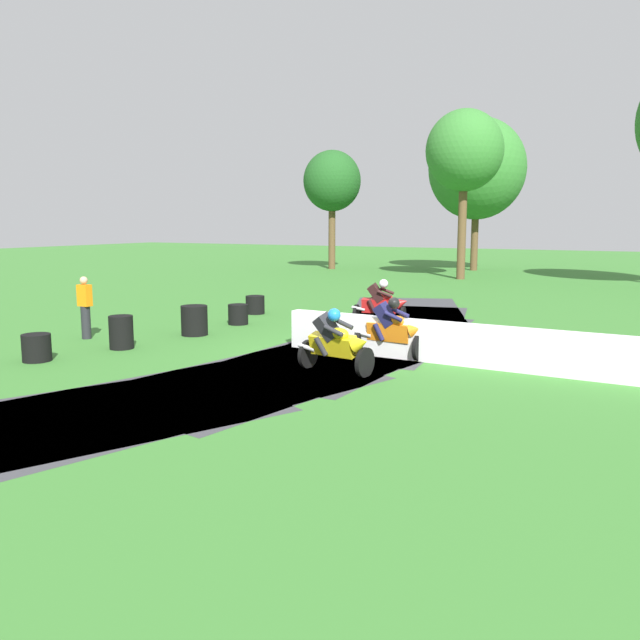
# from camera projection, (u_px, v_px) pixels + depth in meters

# --- Properties ---
(ground_plane) EXTENTS (120.00, 120.00, 0.00)m
(ground_plane) POSITION_uv_depth(u_px,v_px,m) (346.00, 352.00, 15.27)
(ground_plane) COLOR #38752D
(track_asphalt) EXTENTS (7.31, 23.00, 0.01)m
(track_asphalt) POSITION_uv_depth(u_px,v_px,m) (320.00, 349.00, 15.62)
(track_asphalt) COLOR #3D3D42
(track_asphalt) RESTS_ON ground
(safety_barrier) EXTENTS (12.73, 0.88, 0.90)m
(safety_barrier) POSITION_uv_depth(u_px,v_px,m) (569.00, 355.00, 12.74)
(safety_barrier) COLOR white
(safety_barrier) RESTS_ON ground
(motorcycle_lead_yellow) EXTENTS (1.70, 0.95, 1.43)m
(motorcycle_lead_yellow) POSITION_uv_depth(u_px,v_px,m) (336.00, 342.00, 13.02)
(motorcycle_lead_yellow) COLOR black
(motorcycle_lead_yellow) RESTS_ON ground
(motorcycle_chase_orange) EXTENTS (1.70, 0.78, 1.42)m
(motorcycle_chase_orange) POSITION_uv_depth(u_px,v_px,m) (392.00, 329.00, 14.51)
(motorcycle_chase_orange) COLOR black
(motorcycle_chase_orange) RESTS_ON ground
(motorcycle_trailing_red) EXTENTS (1.69, 0.93, 1.42)m
(motorcycle_trailing_red) POSITION_uv_depth(u_px,v_px,m) (382.00, 304.00, 18.99)
(motorcycle_trailing_red) COLOR black
(motorcycle_trailing_red) RESTS_ON ground
(tire_stack_near) EXTENTS (0.62, 0.62, 0.60)m
(tire_stack_near) POSITION_uv_depth(u_px,v_px,m) (37.00, 348.00, 14.23)
(tire_stack_near) COLOR black
(tire_stack_near) RESTS_ON ground
(tire_stack_mid_a) EXTENTS (0.57, 0.57, 0.80)m
(tire_stack_mid_a) POSITION_uv_depth(u_px,v_px,m) (121.00, 332.00, 15.62)
(tire_stack_mid_a) COLOR black
(tire_stack_mid_a) RESTS_ON ground
(tire_stack_mid_b) EXTENTS (0.71, 0.71, 0.80)m
(tire_stack_mid_b) POSITION_uv_depth(u_px,v_px,m) (194.00, 320.00, 17.49)
(tire_stack_mid_b) COLOR black
(tire_stack_mid_b) RESTS_ON ground
(tire_stack_far) EXTENTS (0.59, 0.59, 0.60)m
(tire_stack_far) POSITION_uv_depth(u_px,v_px,m) (238.00, 314.00, 19.33)
(tire_stack_far) COLOR black
(tire_stack_far) RESTS_ON ground
(tire_stack_extra_a) EXTENTS (0.62, 0.62, 0.60)m
(tire_stack_extra_a) POSITION_uv_depth(u_px,v_px,m) (255.00, 305.00, 21.55)
(tire_stack_extra_a) COLOR black
(tire_stack_extra_a) RESTS_ON ground
(track_marshal) EXTENTS (0.34, 0.24, 1.63)m
(track_marshal) POSITION_uv_depth(u_px,v_px,m) (85.00, 308.00, 16.88)
(track_marshal) COLOR #232328
(track_marshal) RESTS_ON ground
(tree_far_left) EXTENTS (3.99, 3.99, 8.76)m
(tree_far_left) POSITION_uv_depth(u_px,v_px,m) (464.00, 152.00, 33.57)
(tree_far_left) COLOR brown
(tree_far_left) RESTS_ON ground
(tree_far_right) EXTENTS (5.89, 5.89, 9.33)m
(tree_far_right) POSITION_uv_depth(u_px,v_px,m) (477.00, 169.00, 39.86)
(tree_far_right) COLOR brown
(tree_far_right) RESTS_ON ground
(tree_behind_barrier) EXTENTS (3.64, 3.64, 7.49)m
(tree_behind_barrier) POSITION_uv_depth(u_px,v_px,m) (332.00, 182.00, 41.18)
(tree_behind_barrier) COLOR brown
(tree_behind_barrier) RESTS_ON ground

